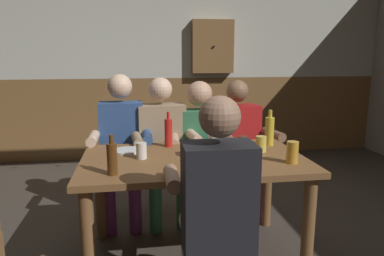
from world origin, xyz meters
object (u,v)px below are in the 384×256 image
table_candle (240,148)px  bottle_0 (168,132)px  bottle_2 (112,158)px  pint_glass_4 (243,143)px  person_0 (122,143)px  person_1 (163,142)px  plate_0 (127,151)px  person_2 (200,142)px  pint_glass_1 (261,144)px  person_3 (240,142)px  dining_table (194,173)px  pint_glass_2 (292,152)px  person_4 (215,205)px  pint_glass_0 (141,151)px  pint_glass_3 (250,155)px  wall_dart_cabinet (213,47)px  condiment_caddy (192,151)px  bottle_1 (270,131)px  pint_glass_5 (214,146)px

table_candle → bottle_0: (-0.48, 0.27, 0.07)m
bottle_2 → pint_glass_4: 1.00m
person_0 → person_1: (0.35, 0.00, -0.01)m
person_0 → plate_0: person_0 is taller
person_2 → pint_glass_1: 0.70m
person_0 → person_3: size_ratio=1.05×
dining_table → plate_0: 0.51m
pint_glass_4 → pint_glass_2: bearing=-58.5°
person_4 → pint_glass_0: bearing=117.9°
pint_glass_3 → wall_dart_cabinet: (0.34, 2.75, 0.72)m
person_1 → plate_0: size_ratio=5.96×
person_2 → pint_glass_3: person_2 is taller
pint_glass_1 → wall_dart_cabinet: (0.16, 2.45, 0.73)m
person_0 → pint_glass_4: 1.05m
person_1 → person_2: 0.33m
pint_glass_1 → pint_glass_4: bearing=151.2°
pint_glass_3 → person_3: bearing=77.3°
pint_glass_2 → pint_glass_3: pint_glass_2 is taller
person_2 → table_candle: bearing=111.0°
condiment_caddy → plate_0: size_ratio=0.68×
plate_0 → wall_dart_cabinet: size_ratio=0.29×
bottle_1 → wall_dart_cabinet: (0.03, 2.28, 0.67)m
pint_glass_5 → person_0: bearing=134.3°
table_candle → bottle_2: size_ratio=0.34×
person_2 → pint_glass_2: person_2 is taller
dining_table → wall_dart_cabinet: (0.66, 2.53, 0.90)m
person_1 → pint_glass_5: size_ratio=8.20×
dining_table → pint_glass_1: bearing=8.2°
plate_0 → pint_glass_5: (0.59, -0.21, 0.07)m
table_candle → pint_glass_3: size_ratio=0.62×
person_3 → bottle_1: size_ratio=4.37×
person_4 → person_0: bearing=111.8°
pint_glass_3 → person_4: bearing=-125.7°
table_candle → bottle_1: 0.35m
dining_table → table_candle: (0.34, 0.05, 0.15)m
person_3 → plate_0: 1.08m
person_1 → person_2: person_1 is taller
condiment_caddy → person_0: bearing=129.7°
person_4 → bottle_0: person_4 is taller
plate_0 → bottle_1: 1.08m
person_3 → pint_glass_2: bearing=84.1°
dining_table → pint_glass_2: 0.67m
person_3 → wall_dart_cabinet: bearing=-105.2°
plate_0 → bottle_0: 0.34m
pint_glass_1 → pint_glass_5: (-0.36, -0.06, 0.02)m
person_3 → pint_glass_5: size_ratio=8.00×
person_0 → person_1: person_0 is taller
plate_0 → pint_glass_2: size_ratio=1.45×
bottle_2 → person_0: bearing=89.1°
person_0 → condiment_caddy: (0.51, -0.61, 0.07)m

